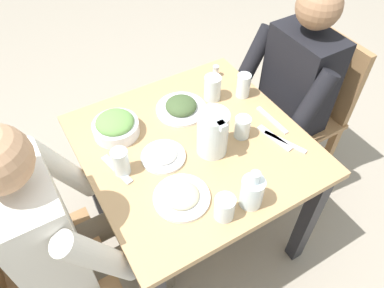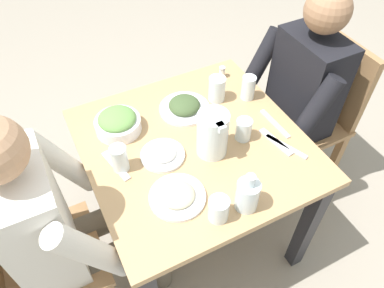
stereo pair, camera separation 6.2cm
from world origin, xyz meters
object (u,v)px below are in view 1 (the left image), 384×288
at_px(plate_dolmas, 181,107).
at_px(water_glass_near_right, 243,85).
at_px(plate_yoghurt, 163,155).
at_px(water_glass_center, 213,88).
at_px(water_glass_by_pitcher, 242,127).
at_px(water_glass_far_left, 225,208).
at_px(salt_shaker, 216,71).
at_px(diner_near, 282,96).
at_px(water_pitcher, 212,133).
at_px(salad_bowl, 116,126).
at_px(water_glass_near_left, 121,162).
at_px(oil_carafe, 252,193).
at_px(plate_beans, 182,196).
at_px(chair_far, 26,275).
at_px(dining_table, 194,162).
at_px(chair_near, 307,105).
at_px(diner_far, 72,229).

xyz_separation_m(plate_dolmas, water_glass_near_right, (-0.05, -0.29, 0.04)).
bearing_deg(water_glass_near_right, plate_yoghurt, 107.36).
xyz_separation_m(water_glass_near_right, water_glass_center, (0.05, 0.13, 0.00)).
bearing_deg(water_glass_by_pitcher, water_glass_far_left, 135.54).
xyz_separation_m(plate_dolmas, plate_yoghurt, (-0.20, 0.19, -0.00)).
distance_m(water_glass_far_left, salt_shaker, 0.78).
bearing_deg(water_glass_center, diner_near, -106.63).
height_order(water_pitcher, salad_bowl, water_pitcher).
height_order(plate_yoghurt, water_glass_near_left, water_glass_near_left).
xyz_separation_m(diner_near, water_glass_by_pitcher, (-0.16, 0.36, 0.11)).
bearing_deg(water_glass_near_left, salad_bowl, -16.61).
xyz_separation_m(water_pitcher, salt_shaker, (0.39, -0.27, -0.07)).
relative_size(water_glass_by_pitcher, salt_shaker, 1.74).
bearing_deg(water_glass_near_left, water_glass_far_left, -147.65).
distance_m(water_glass_far_left, water_glass_near_left, 0.41).
height_order(water_glass_far_left, oil_carafe, oil_carafe).
distance_m(plate_beans, water_glass_near_left, 0.26).
height_order(chair_far, water_glass_center, chair_far).
relative_size(plate_dolmas, water_glass_far_left, 2.36).
height_order(dining_table, water_glass_near_right, water_glass_near_right).
relative_size(water_glass_by_pitcher, water_glass_near_left, 0.85).
distance_m(chair_far, oil_carafe, 0.86).
distance_m(water_pitcher, water_glass_near_left, 0.36).
xyz_separation_m(water_pitcher, plate_yoghurt, (0.06, 0.18, -0.08)).
xyz_separation_m(diner_near, salad_bowl, (0.11, 0.79, 0.10)).
bearing_deg(dining_table, diner_near, -80.30).
distance_m(dining_table, plate_dolmas, 0.24).
xyz_separation_m(diner_near, water_glass_near_left, (-0.08, 0.85, 0.12)).
bearing_deg(water_glass_far_left, oil_carafe, -91.86).
xyz_separation_m(chair_near, salad_bowl, (0.11, 1.00, 0.25)).
relative_size(chair_far, plate_yoghurt, 5.07).
xyz_separation_m(dining_table, water_glass_center, (0.19, -0.21, 0.18)).
bearing_deg(plate_dolmas, plate_beans, 150.90).
bearing_deg(diner_near, oil_carafe, 129.80).
height_order(salad_bowl, salt_shaker, salad_bowl).
bearing_deg(plate_beans, salad_bowl, 9.69).
bearing_deg(salt_shaker, water_glass_center, 141.68).
bearing_deg(water_pitcher, water_glass_near_right, -55.10).
bearing_deg(plate_beans, water_glass_by_pitcher, -67.96).
distance_m(plate_yoghurt, water_glass_near_right, 0.51).
height_order(water_glass_far_left, water_glass_near_left, water_glass_near_left).
bearing_deg(salad_bowl, oil_carafe, -153.91).
bearing_deg(chair_far, plate_yoghurt, -82.76).
relative_size(water_glass_far_left, water_glass_near_left, 0.84).
bearing_deg(salt_shaker, diner_far, 115.53).
height_order(chair_near, salt_shaker, chair_near).
height_order(water_glass_by_pitcher, salt_shaker, water_glass_by_pitcher).
height_order(plate_beans, water_glass_near_left, water_glass_near_left).
distance_m(dining_table, plate_beans, 0.30).
bearing_deg(chair_near, water_glass_by_pitcher, 105.53).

